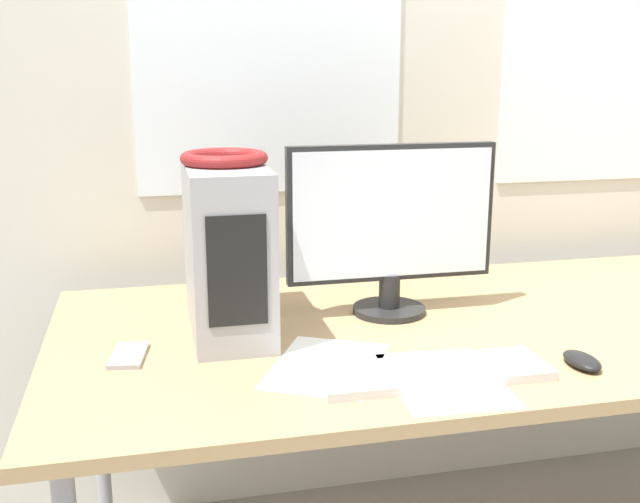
% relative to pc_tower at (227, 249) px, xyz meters
% --- Properties ---
extents(wall_back, '(8.00, 0.07, 2.70)m').
position_rel_pc_tower_xyz_m(wall_back, '(0.74, 0.53, 0.40)').
color(wall_back, beige).
rests_on(wall_back, ground_plane).
extents(desk, '(2.31, 0.95, 0.76)m').
position_rel_pc_tower_xyz_m(desk, '(0.74, -0.07, -0.23)').
color(desk, tan).
rests_on(desk, ground_plane).
extents(pc_tower, '(0.17, 0.39, 0.39)m').
position_rel_pc_tower_xyz_m(pc_tower, '(0.00, 0.00, 0.00)').
color(pc_tower, '#9E9EA3').
rests_on(pc_tower, desk).
extents(headphones, '(0.19, 0.19, 0.03)m').
position_rel_pc_tower_xyz_m(headphones, '(-0.00, 0.00, 0.21)').
color(headphones, maroon).
rests_on(headphones, pc_tower).
extents(monitor_main, '(0.51, 0.18, 0.42)m').
position_rel_pc_tower_xyz_m(monitor_main, '(0.40, 0.03, 0.03)').
color(monitor_main, black).
rests_on(monitor_main, desk).
extents(keyboard, '(0.46, 0.14, 0.02)m').
position_rel_pc_tower_xyz_m(keyboard, '(0.36, -0.37, -0.18)').
color(keyboard, silver).
rests_on(keyboard, desk).
extents(mouse, '(0.06, 0.11, 0.02)m').
position_rel_pc_tower_xyz_m(mouse, '(0.68, -0.38, -0.18)').
color(mouse, black).
rests_on(mouse, desk).
extents(cell_phone, '(0.09, 0.14, 0.01)m').
position_rel_pc_tower_xyz_m(cell_phone, '(-0.23, -0.13, -0.19)').
color(cell_phone, '#99999E').
rests_on(cell_phone, desk).
extents(paper_sheet_left, '(0.23, 0.31, 0.00)m').
position_rel_pc_tower_xyz_m(paper_sheet_left, '(0.38, -0.39, -0.19)').
color(paper_sheet_left, white).
rests_on(paper_sheet_left, desk).
extents(paper_sheet_front, '(0.32, 0.36, 0.00)m').
position_rel_pc_tower_xyz_m(paper_sheet_front, '(0.17, -0.27, -0.19)').
color(paper_sheet_front, white).
rests_on(paper_sheet_front, desk).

